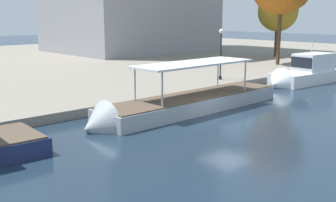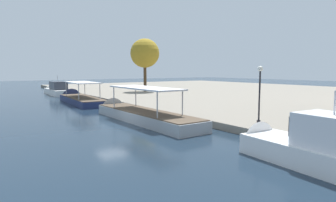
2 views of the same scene
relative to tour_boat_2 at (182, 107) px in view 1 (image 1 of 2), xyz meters
name	(u,v)px [view 1 (image 1 of 2)]	position (x,y,z in m)	size (l,w,h in m)	color
ground_plane	(226,119)	(0.77, -2.92, -0.37)	(220.00, 220.00, 0.00)	#192838
dock_promenade	(4,65)	(0.77, 30.46, -0.10)	(120.00, 55.00, 0.56)	gray
tour_boat_2	(182,107)	(0.00, 0.00, 0.00)	(14.98, 3.21, 4.13)	#9EA3A8
motor_yacht_3	(305,75)	(15.96, 0.69, 0.38)	(9.45, 3.24, 4.57)	white
lamp_post	(221,49)	(9.34, 4.88, 2.76)	(0.39, 0.39, 4.26)	black
tree_0	(278,12)	(30.62, 13.31, 6.01)	(5.25, 5.25, 8.53)	#4C3823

